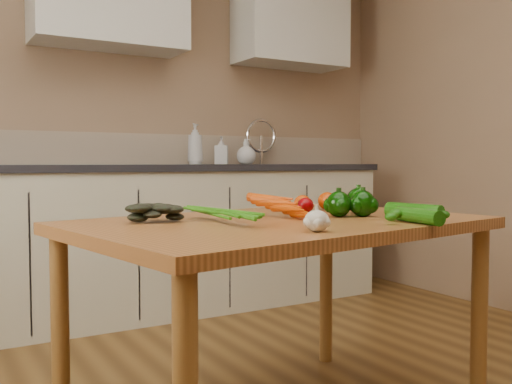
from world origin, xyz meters
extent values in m
cube|color=#A28061|center=(0.00, 2.51, 1.30)|extent=(4.00, 0.02, 2.60)
cube|color=tan|center=(0.00, 2.48, 0.55)|extent=(3.98, 0.03, 1.10)
cube|color=beige|center=(0.20, 2.19, 0.43)|extent=(2.80, 0.60, 0.86)
cube|color=#29292E|center=(0.20, 2.19, 0.88)|extent=(2.84, 0.64, 0.04)
cube|color=#99999E|center=(0.98, 2.19, 0.84)|extent=(0.55, 0.42, 0.10)
cylinder|color=silver|center=(0.98, 2.37, 1.02)|extent=(0.02, 0.02, 0.24)
cube|color=silver|center=(1.20, 2.32, 1.95)|extent=(0.80, 0.35, 0.70)
cube|color=#A86430|center=(-0.05, 0.51, 0.70)|extent=(1.46, 1.06, 0.04)
cylinder|color=olive|center=(0.61, 0.23, 0.34)|extent=(0.06, 0.06, 0.68)
cylinder|color=olive|center=(-0.72, 0.78, 0.34)|extent=(0.06, 0.06, 0.68)
cylinder|color=olive|center=(0.50, 0.97, 0.34)|extent=(0.06, 0.06, 0.68)
imported|color=silver|center=(0.42, 2.26, 1.03)|extent=(0.14, 0.14, 0.26)
imported|color=silver|center=(0.63, 2.29, 0.99)|extent=(0.12, 0.12, 0.18)
imported|color=silver|center=(0.81, 2.28, 0.98)|extent=(0.18, 0.18, 0.17)
ellipsoid|color=beige|center=(-0.15, 0.17, 0.75)|extent=(0.07, 0.07, 0.06)
sphere|color=black|center=(0.18, 0.48, 0.77)|extent=(0.09, 0.09, 0.09)
sphere|color=black|center=(0.33, 0.56, 0.77)|extent=(0.09, 0.09, 0.09)
sphere|color=black|center=(0.25, 0.45, 0.77)|extent=(0.09, 0.09, 0.09)
ellipsoid|color=#800206|center=(0.16, 0.66, 0.75)|extent=(0.06, 0.06, 0.06)
ellipsoid|color=#CD3C05|center=(0.21, 0.75, 0.75)|extent=(0.07, 0.07, 0.06)
ellipsoid|color=#CD3C05|center=(0.32, 0.74, 0.76)|extent=(0.08, 0.08, 0.07)
cylinder|color=#134E08|center=(0.33, 0.28, 0.75)|extent=(0.09, 0.21, 0.05)
cylinder|color=#134E08|center=(0.25, 0.18, 0.75)|extent=(0.08, 0.21, 0.05)
camera|label=1|loc=(-1.09, -1.10, 0.91)|focal=40.00mm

